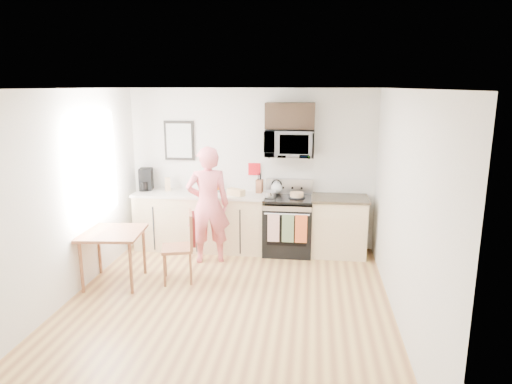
# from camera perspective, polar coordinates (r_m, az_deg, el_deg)

# --- Properties ---
(floor) EXTENTS (4.60, 4.60, 0.00)m
(floor) POSITION_cam_1_polar(r_m,az_deg,el_deg) (5.74, -3.75, -14.14)
(floor) COLOR #925F38
(floor) RESTS_ON ground
(back_wall) EXTENTS (4.00, 0.04, 2.60)m
(back_wall) POSITION_cam_1_polar(r_m,az_deg,el_deg) (7.50, -0.57, 2.91)
(back_wall) COLOR silver
(back_wall) RESTS_ON floor
(front_wall) EXTENTS (4.00, 0.04, 2.60)m
(front_wall) POSITION_cam_1_polar(r_m,az_deg,el_deg) (3.18, -12.14, -11.89)
(front_wall) COLOR silver
(front_wall) RESTS_ON floor
(left_wall) EXTENTS (0.04, 4.60, 2.60)m
(left_wall) POSITION_cam_1_polar(r_m,az_deg,el_deg) (5.99, -23.08, -0.77)
(left_wall) COLOR silver
(left_wall) RESTS_ON floor
(right_wall) EXTENTS (0.04, 4.60, 2.60)m
(right_wall) POSITION_cam_1_polar(r_m,az_deg,el_deg) (5.28, 17.89, -2.11)
(right_wall) COLOR silver
(right_wall) RESTS_ON floor
(ceiling) EXTENTS (4.00, 4.60, 0.04)m
(ceiling) POSITION_cam_1_polar(r_m,az_deg,el_deg) (5.11, -4.19, 12.77)
(ceiling) COLOR silver
(ceiling) RESTS_ON back_wall
(window) EXTENTS (0.06, 1.40, 1.50)m
(window) POSITION_cam_1_polar(r_m,az_deg,el_deg) (6.61, -19.56, 2.97)
(window) COLOR white
(window) RESTS_ON left_wall
(cabinet_left) EXTENTS (2.10, 0.60, 0.90)m
(cabinet_left) POSITION_cam_1_polar(r_m,az_deg,el_deg) (7.56, -6.90, -3.73)
(cabinet_left) COLOR #D3AD87
(cabinet_left) RESTS_ON floor
(countertop_left) EXTENTS (2.14, 0.64, 0.04)m
(countertop_left) POSITION_cam_1_polar(r_m,az_deg,el_deg) (7.44, -6.99, -0.26)
(countertop_left) COLOR beige
(countertop_left) RESTS_ON cabinet_left
(cabinet_right) EXTENTS (0.84, 0.60, 0.90)m
(cabinet_right) POSITION_cam_1_polar(r_m,az_deg,el_deg) (7.35, 10.27, -4.34)
(cabinet_right) COLOR #D3AD87
(cabinet_right) RESTS_ON floor
(countertop_right) EXTENTS (0.88, 0.64, 0.04)m
(countertop_right) POSITION_cam_1_polar(r_m,az_deg,el_deg) (7.23, 10.42, -0.78)
(countertop_right) COLOR black
(countertop_right) RESTS_ON cabinet_right
(range) EXTENTS (0.76, 0.70, 1.16)m
(range) POSITION_cam_1_polar(r_m,az_deg,el_deg) (7.33, 4.00, -4.32)
(range) COLOR black
(range) RESTS_ON floor
(microwave) EXTENTS (0.76, 0.51, 0.42)m
(microwave) POSITION_cam_1_polar(r_m,az_deg,el_deg) (7.15, 4.22, 6.11)
(microwave) COLOR #ACACB0
(microwave) RESTS_ON back_wall
(upper_cabinet) EXTENTS (0.76, 0.35, 0.40)m
(upper_cabinet) POSITION_cam_1_polar(r_m,az_deg,el_deg) (7.16, 4.30, 9.49)
(upper_cabinet) COLOR black
(upper_cabinet) RESTS_ON back_wall
(wall_art) EXTENTS (0.50, 0.04, 0.65)m
(wall_art) POSITION_cam_1_polar(r_m,az_deg,el_deg) (7.66, -9.58, 6.35)
(wall_art) COLOR black
(wall_art) RESTS_ON back_wall
(wall_trivet) EXTENTS (0.20, 0.02, 0.20)m
(wall_trivet) POSITION_cam_1_polar(r_m,az_deg,el_deg) (7.47, -0.20, 2.88)
(wall_trivet) COLOR #B00F17
(wall_trivet) RESTS_ON back_wall
(person) EXTENTS (0.74, 0.60, 1.78)m
(person) POSITION_cam_1_polar(r_m,az_deg,el_deg) (6.87, -6.01, -1.64)
(person) COLOR #D63A56
(person) RESTS_ON floor
(dining_table) EXTENTS (0.78, 0.78, 0.73)m
(dining_table) POSITION_cam_1_polar(r_m,az_deg,el_deg) (6.43, -17.48, -5.46)
(dining_table) COLOR brown
(dining_table) RESTS_ON floor
(chair) EXTENTS (0.55, 0.51, 0.97)m
(chair) POSITION_cam_1_polar(r_m,az_deg,el_deg) (6.30, -8.63, -5.58)
(chair) COLOR brown
(chair) RESTS_ON floor
(knife_block) EXTENTS (0.11, 0.15, 0.22)m
(knife_block) POSITION_cam_1_polar(r_m,az_deg,el_deg) (7.38, 0.44, 0.75)
(knife_block) COLOR brown
(knife_block) RESTS_ON countertop_left
(utensil_crock) EXTENTS (0.11, 0.11, 0.34)m
(utensil_crock) POSITION_cam_1_polar(r_m,az_deg,el_deg) (7.56, -5.64, 1.18)
(utensil_crock) COLOR #B00F17
(utensil_crock) RESTS_ON countertop_left
(fruit_bowl) EXTENTS (0.22, 0.22, 0.09)m
(fruit_bowl) POSITION_cam_1_polar(r_m,az_deg,el_deg) (7.50, -4.97, 0.33)
(fruit_bowl) COLOR silver
(fruit_bowl) RESTS_ON countertop_left
(milk_carton) EXTENTS (0.11, 0.11, 0.22)m
(milk_carton) POSITION_cam_1_polar(r_m,az_deg,el_deg) (7.64, -10.99, 0.95)
(milk_carton) COLOR tan
(milk_carton) RESTS_ON countertop_left
(coffee_maker) EXTENTS (0.24, 0.32, 0.36)m
(coffee_maker) POSITION_cam_1_polar(r_m,az_deg,el_deg) (7.78, -13.61, 1.48)
(coffee_maker) COLOR black
(coffee_maker) RESTS_ON countertop_left
(bread_bag) EXTENTS (0.31, 0.25, 0.10)m
(bread_bag) POSITION_cam_1_polar(r_m,az_deg,el_deg) (7.20, -2.52, -0.03)
(bread_bag) COLOR tan
(bread_bag) RESTS_ON countertop_left
(cake) EXTENTS (0.26, 0.26, 0.09)m
(cake) POSITION_cam_1_polar(r_m,az_deg,el_deg) (7.15, 5.12, -0.38)
(cake) COLOR black
(cake) RESTS_ON range
(kettle) EXTENTS (0.19, 0.19, 0.24)m
(kettle) POSITION_cam_1_polar(r_m,az_deg,el_deg) (7.37, 2.59, 0.54)
(kettle) COLOR silver
(kettle) RESTS_ON range
(pot) EXTENTS (0.19, 0.32, 0.09)m
(pot) POSITION_cam_1_polar(r_m,az_deg,el_deg) (7.14, 1.79, -0.31)
(pot) COLOR #ACACB0
(pot) RESTS_ON range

